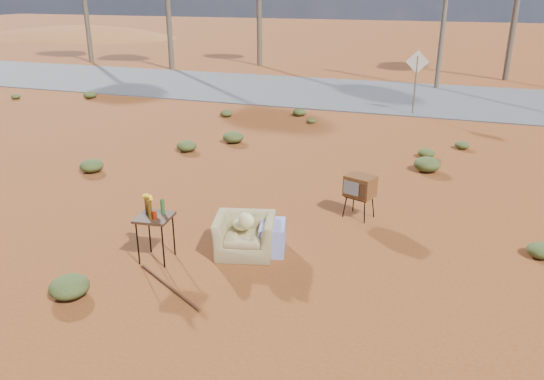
% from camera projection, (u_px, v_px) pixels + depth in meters
% --- Properties ---
extents(ground, '(140.00, 140.00, 0.00)m').
position_uv_depth(ground, '(245.00, 263.00, 8.54)').
color(ground, brown).
rests_on(ground, ground).
extents(highway, '(140.00, 7.00, 0.04)m').
position_uv_depth(highway, '(382.00, 95.00, 21.76)').
color(highway, '#565659').
rests_on(highway, ground).
extents(dirt_mound, '(26.00, 18.00, 2.00)m').
position_uv_depth(dirt_mound, '(78.00, 37.00, 47.78)').
color(dirt_mound, '#9B5825').
rests_on(dirt_mound, ground).
extents(armchair, '(1.25, 1.00, 0.85)m').
position_uv_depth(armchair, '(250.00, 231.00, 8.75)').
color(armchair, '#978352').
rests_on(armchair, ground).
extents(tv_unit, '(0.63, 0.57, 0.85)m').
position_uv_depth(tv_unit, '(360.00, 187.00, 10.03)').
color(tv_unit, black).
rests_on(tv_unit, ground).
extents(side_table, '(0.59, 0.59, 1.08)m').
position_uv_depth(side_table, '(153.00, 214.00, 8.41)').
color(side_table, '#3C2215').
rests_on(side_table, ground).
extents(rusty_bar, '(1.43, 0.86, 0.04)m').
position_uv_depth(rusty_bar, '(169.00, 286.00, 7.83)').
color(rusty_bar, '#502915').
rests_on(rusty_bar, ground).
extents(road_sign, '(0.78, 0.06, 2.19)m').
position_uv_depth(road_sign, '(417.00, 71.00, 18.12)').
color(road_sign, brown).
rests_on(road_sign, ground).
extents(scrub_patch, '(17.49, 8.07, 0.33)m').
position_uv_depth(scrub_patch, '(282.00, 168.00, 12.63)').
color(scrub_patch, '#4A5726').
rests_on(scrub_patch, ground).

